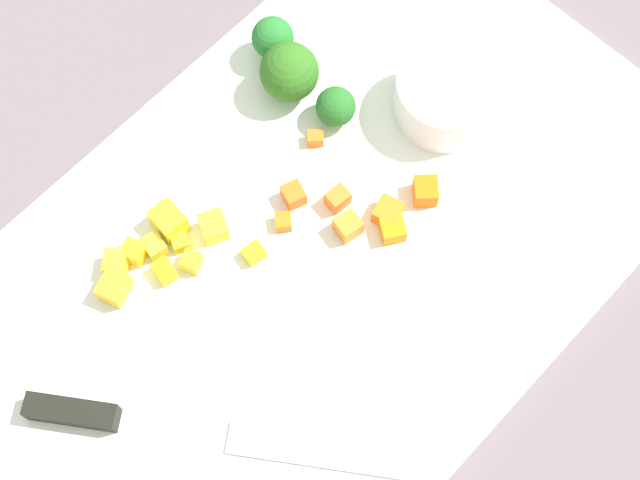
% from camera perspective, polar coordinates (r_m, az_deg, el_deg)
% --- Properties ---
extents(ground_plane, '(4.00, 4.00, 0.00)m').
position_cam_1_polar(ground_plane, '(0.68, -0.00, -0.65)').
color(ground_plane, slate).
extents(cutting_board, '(0.53, 0.34, 0.01)m').
position_cam_1_polar(cutting_board, '(0.68, -0.00, -0.48)').
color(cutting_board, white).
rests_on(cutting_board, ground_plane).
extents(prep_bowl, '(0.07, 0.07, 0.04)m').
position_cam_1_polar(prep_bowl, '(0.71, 7.45, 8.44)').
color(prep_bowl, white).
rests_on(prep_bowl, cutting_board).
extents(chef_knife, '(0.17, 0.23, 0.02)m').
position_cam_1_polar(chef_knife, '(0.64, -9.26, -10.77)').
color(chef_knife, silver).
rests_on(chef_knife, cutting_board).
extents(carrot_dice_0, '(0.02, 0.02, 0.01)m').
position_cam_1_polar(carrot_dice_0, '(0.67, -2.18, 1.07)').
color(carrot_dice_0, orange).
rests_on(carrot_dice_0, cutting_board).
extents(carrot_dice_1, '(0.02, 0.02, 0.01)m').
position_cam_1_polar(carrot_dice_1, '(0.67, 4.02, 1.62)').
color(carrot_dice_1, orange).
rests_on(carrot_dice_1, cutting_board).
extents(carrot_dice_2, '(0.02, 0.02, 0.01)m').
position_cam_1_polar(carrot_dice_2, '(0.67, 4.27, 0.69)').
color(carrot_dice_2, orange).
rests_on(carrot_dice_2, cutting_board).
extents(carrot_dice_3, '(0.01, 0.01, 0.01)m').
position_cam_1_polar(carrot_dice_3, '(0.70, -0.27, 6.02)').
color(carrot_dice_3, orange).
rests_on(carrot_dice_3, cutting_board).
extents(carrot_dice_4, '(0.02, 0.02, 0.02)m').
position_cam_1_polar(carrot_dice_4, '(0.68, 6.23, 2.89)').
color(carrot_dice_4, orange).
rests_on(carrot_dice_4, cutting_board).
extents(carrot_dice_5, '(0.02, 0.02, 0.02)m').
position_cam_1_polar(carrot_dice_5, '(0.67, 1.67, 0.81)').
color(carrot_dice_5, orange).
rests_on(carrot_dice_5, cutting_board).
extents(carrot_dice_6, '(0.02, 0.02, 0.01)m').
position_cam_1_polar(carrot_dice_6, '(0.68, -1.56, 2.66)').
color(carrot_dice_6, orange).
rests_on(carrot_dice_6, cutting_board).
extents(carrot_dice_7, '(0.02, 0.01, 0.02)m').
position_cam_1_polar(carrot_dice_7, '(0.68, 1.06, 2.45)').
color(carrot_dice_7, orange).
rests_on(carrot_dice_7, cutting_board).
extents(pepper_dice_0, '(0.02, 0.01, 0.01)m').
position_cam_1_polar(pepper_dice_0, '(0.67, -3.91, -0.78)').
color(pepper_dice_0, yellow).
rests_on(pepper_dice_0, cutting_board).
extents(pepper_dice_1, '(0.02, 0.02, 0.02)m').
position_cam_1_polar(pepper_dice_1, '(0.67, -11.91, -1.37)').
color(pepper_dice_1, yellow).
rests_on(pepper_dice_1, cutting_board).
extents(pepper_dice_2, '(0.02, 0.02, 0.02)m').
position_cam_1_polar(pepper_dice_2, '(0.67, -6.29, 0.77)').
color(pepper_dice_2, yellow).
rests_on(pepper_dice_2, cutting_board).
extents(pepper_dice_3, '(0.02, 0.02, 0.01)m').
position_cam_1_polar(pepper_dice_3, '(0.67, -9.72, -0.37)').
color(pepper_dice_3, yellow).
rests_on(pepper_dice_3, cutting_board).
extents(pepper_dice_4, '(0.02, 0.02, 0.02)m').
position_cam_1_polar(pepper_dice_4, '(0.67, -12.03, -2.76)').
color(pepper_dice_4, yellow).
rests_on(pepper_dice_4, cutting_board).
extents(pepper_dice_5, '(0.02, 0.02, 0.01)m').
position_cam_1_polar(pepper_dice_5, '(0.67, -8.22, -0.09)').
color(pepper_dice_5, yellow).
rests_on(pepper_dice_5, cutting_board).
extents(pepper_dice_6, '(0.02, 0.02, 0.02)m').
position_cam_1_polar(pepper_dice_6, '(0.68, -8.90, 1.11)').
color(pepper_dice_6, yellow).
rests_on(pepper_dice_6, cutting_board).
extents(pepper_dice_7, '(0.02, 0.02, 0.02)m').
position_cam_1_polar(pepper_dice_7, '(0.67, -10.89, -0.70)').
color(pepper_dice_7, yellow).
rests_on(pepper_dice_7, cutting_board).
extents(pepper_dice_8, '(0.02, 0.02, 0.01)m').
position_cam_1_polar(pepper_dice_8, '(0.67, -9.14, -1.84)').
color(pepper_dice_8, yellow).
rests_on(pepper_dice_8, cutting_board).
extents(pepper_dice_9, '(0.02, 0.02, 0.01)m').
position_cam_1_polar(pepper_dice_9, '(0.67, -7.57, -1.29)').
color(pepper_dice_9, yellow).
rests_on(pepper_dice_9, cutting_board).
extents(broccoli_floret_0, '(0.03, 0.03, 0.04)m').
position_cam_1_polar(broccoli_floret_0, '(0.72, -2.80, 11.78)').
color(broccoli_floret_0, '#87B168').
rests_on(broccoli_floret_0, cutting_board).
extents(broccoli_floret_1, '(0.04, 0.04, 0.05)m').
position_cam_1_polar(broccoli_floret_1, '(0.70, -1.82, 9.85)').
color(broccoli_floret_1, '#97C46A').
rests_on(broccoli_floret_1, cutting_board).
extents(broccoli_floret_2, '(0.03, 0.03, 0.03)m').
position_cam_1_polar(broccoli_floret_2, '(0.70, 0.93, 7.85)').
color(broccoli_floret_2, '#89BF66').
rests_on(broccoli_floret_2, cutting_board).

